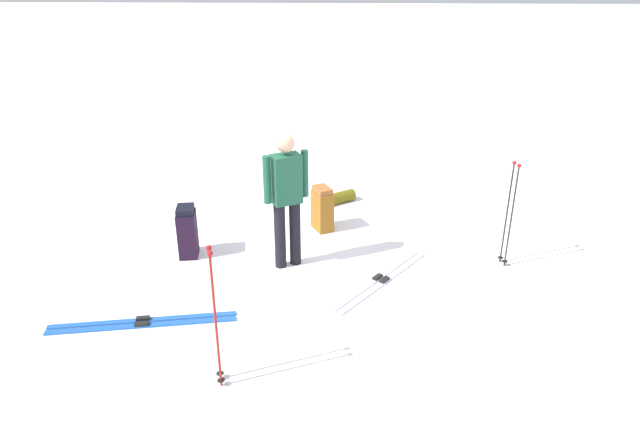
% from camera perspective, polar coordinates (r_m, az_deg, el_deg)
% --- Properties ---
extents(ground_plane, '(80.00, 80.00, 0.00)m').
position_cam_1_polar(ground_plane, '(7.35, 0.00, -4.98)').
color(ground_plane, white).
extents(skier_standing, '(0.35, 0.52, 1.70)m').
position_cam_1_polar(skier_standing, '(6.87, -3.33, 1.66)').
color(skier_standing, black).
rests_on(skier_standing, ground_plane).
extents(ski_pair_near, '(0.49, 1.96, 0.05)m').
position_cam_1_polar(ski_pair_near, '(6.47, -17.16, -10.54)').
color(ski_pair_near, '#2056AF').
rests_on(ski_pair_near, ground_plane).
extents(ski_pair_far, '(1.50, 1.21, 0.05)m').
position_cam_1_polar(ski_pair_far, '(6.96, 6.06, -6.80)').
color(ski_pair_far, silver).
rests_on(ski_pair_far, ground_plane).
extents(backpack_large_dark, '(0.34, 0.27, 0.68)m').
position_cam_1_polar(backpack_large_dark, '(7.53, -13.00, -2.02)').
color(backpack_large_dark, black).
rests_on(backpack_large_dark, ground_plane).
extents(backpack_bright, '(0.39, 0.34, 0.64)m').
position_cam_1_polar(backpack_bright, '(8.04, 0.26, 0.20)').
color(backpack_bright, brown).
rests_on(backpack_bright, ground_plane).
extents(ski_poles_planted_near, '(0.16, 0.10, 1.39)m').
position_cam_1_polar(ski_poles_planted_near, '(5.11, -10.38, -9.78)').
color(ski_poles_planted_near, maroon).
rests_on(ski_poles_planted_near, ground_plane).
extents(ski_poles_planted_far, '(0.17, 0.10, 1.35)m').
position_cam_1_polar(ski_poles_planted_far, '(7.32, 18.30, 0.15)').
color(ski_poles_planted_far, black).
rests_on(ski_poles_planted_far, ground_plane).
extents(sleeping_mat_rolled, '(0.45, 0.56, 0.18)m').
position_cam_1_polar(sleeping_mat_rolled, '(8.98, 1.83, 1.32)').
color(sleeping_mat_rolled, '#585410').
rests_on(sleeping_mat_rolled, ground_plane).
extents(thermos_bottle, '(0.07, 0.07, 0.26)m').
position_cam_1_polar(thermos_bottle, '(9.12, -4.96, 1.89)').
color(thermos_bottle, black).
rests_on(thermos_bottle, ground_plane).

